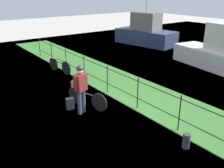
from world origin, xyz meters
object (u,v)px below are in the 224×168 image
object	(u,v)px
bicycle_parked	(59,66)
wooden_crate	(77,84)
bicycle_main	(87,98)
mooring_bollard	(186,141)
terrier_dog	(78,79)
moored_boat_mid	(146,33)
backpack_on_paving	(70,104)
cyclist_person	(81,85)

from	to	relation	value
bicycle_parked	wooden_crate	bearing A→B (deg)	-15.68
bicycle_main	mooring_bollard	distance (m)	3.76
bicycle_main	bicycle_parked	xyz separation A→B (m)	(-4.17, 0.93, 0.01)
terrier_dog	mooring_bollard	world-z (taller)	terrier_dog
bicycle_main	wooden_crate	size ratio (longest dim) A/B	4.46
bicycle_main	terrier_dog	bearing A→B (deg)	-161.88
moored_boat_mid	bicycle_parked	bearing A→B (deg)	-73.50
backpack_on_paving	cyclist_person	bearing A→B (deg)	-60.17
bicycle_main	mooring_bollard	size ratio (longest dim) A/B	4.05
backpack_on_paving	mooring_bollard	world-z (taller)	mooring_bollard
bicycle_parked	moored_boat_mid	size ratio (longest dim) A/B	0.36
bicycle_main	terrier_dog	size ratio (longest dim) A/B	5.16
backpack_on_paving	mooring_bollard	size ratio (longest dim) A/B	0.97
backpack_on_paving	mooring_bollard	xyz separation A→B (m)	(3.86, 1.39, 0.01)
bicycle_main	mooring_bollard	xyz separation A→B (m)	(3.66, 0.84, -0.14)
terrier_dog	bicycle_main	bearing A→B (deg)	18.12
wooden_crate	backpack_on_paving	world-z (taller)	wooden_crate
bicycle_main	backpack_on_paving	distance (m)	0.60
wooden_crate	terrier_dog	distance (m)	0.20
bicycle_main	backpack_on_paving	size ratio (longest dim) A/B	4.18
bicycle_parked	bicycle_main	bearing A→B (deg)	-12.63
bicycle_main	moored_boat_mid	size ratio (longest dim) A/B	0.35
backpack_on_paving	bicycle_parked	world-z (taller)	bicycle_parked
terrier_dog	backpack_on_paving	xyz separation A→B (m)	(0.17, -0.43, -0.77)
mooring_bollard	moored_boat_mid	bearing A→B (deg)	141.05
wooden_crate	mooring_bollard	distance (m)	4.20
cyclist_person	mooring_bollard	world-z (taller)	cyclist_person
terrier_dog	moored_boat_mid	size ratio (longest dim) A/B	0.07
terrier_dog	cyclist_person	distance (m)	0.71
mooring_bollard	moored_boat_mid	size ratio (longest dim) A/B	0.09
bicycle_main	moored_boat_mid	xyz separation A→B (m)	(-6.60, 9.13, 0.51)
terrier_dog	mooring_bollard	distance (m)	4.21
wooden_crate	bicycle_parked	distance (m)	3.95
cyclist_person	backpack_on_paving	distance (m)	0.96
bicycle_main	cyclist_person	distance (m)	0.82
bicycle_main	cyclist_person	size ratio (longest dim) A/B	0.99
mooring_bollard	bicycle_parked	bearing A→B (deg)	179.29
wooden_crate	moored_boat_mid	distance (m)	11.15
bicycle_main	bicycle_parked	bearing A→B (deg)	167.37
terrier_dog	cyclist_person	world-z (taller)	cyclist_person
wooden_crate	backpack_on_paving	distance (m)	0.74
cyclist_person	bicycle_parked	bearing A→B (deg)	163.69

